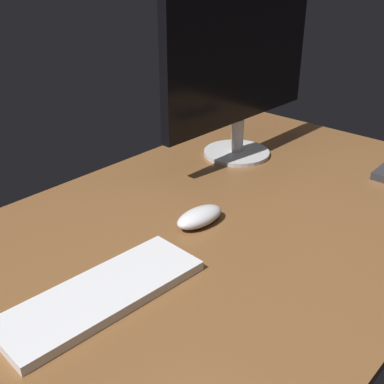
% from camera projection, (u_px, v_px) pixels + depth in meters
% --- Properties ---
extents(desk, '(1.40, 0.84, 0.02)m').
position_uv_depth(desk, '(226.00, 225.00, 1.07)').
color(desk, brown).
rests_on(desk, ground).
extents(monitor, '(0.56, 0.19, 0.46)m').
position_uv_depth(monitor, '(241.00, 62.00, 1.28)').
color(monitor, silver).
rests_on(monitor, desk).
extents(keyboard, '(0.37, 0.15, 0.02)m').
position_uv_depth(keyboard, '(102.00, 294.00, 0.83)').
color(keyboard, white).
rests_on(keyboard, desk).
extents(computer_mouse, '(0.12, 0.07, 0.04)m').
position_uv_depth(computer_mouse, '(200.00, 217.00, 1.05)').
color(computer_mouse, silver).
rests_on(computer_mouse, desk).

